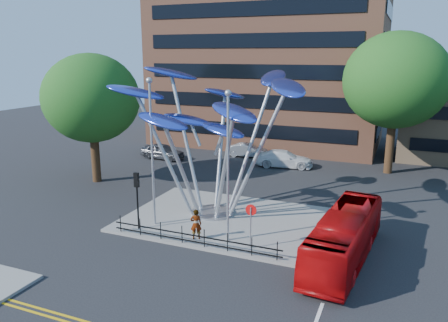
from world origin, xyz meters
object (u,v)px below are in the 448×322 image
at_px(no_entry_sign_island, 251,219).
at_px(street_lamp_left, 152,140).
at_px(street_lamp_right, 228,154).
at_px(parked_car_left, 162,151).
at_px(tree_right, 396,80).
at_px(red_bus, 344,237).
at_px(pedestrian, 196,224).
at_px(parked_car_mid, 247,150).
at_px(leaf_sculpture, 212,110).
at_px(traffic_light_island, 137,189).
at_px(parked_car_right, 284,159).
at_px(tree_left, 91,98).

bearing_deg(no_entry_sign_island, street_lamp_left, 171.39).
bearing_deg(street_lamp_left, street_lamp_right, -5.71).
xyz_separation_m(street_lamp_left, parked_car_left, (-8.53, 15.42, -4.59)).
bearing_deg(tree_right, red_bus, -93.90).
xyz_separation_m(tree_right, pedestrian, (-9.21, -19.50, -7.02)).
bearing_deg(parked_car_mid, red_bus, -153.78).
distance_m(tree_right, street_lamp_left, 22.49).
distance_m(street_lamp_left, red_bus, 11.95).
height_order(leaf_sculpture, street_lamp_right, leaf_sculpture).
bearing_deg(red_bus, no_entry_sign_island, -165.33).
relative_size(street_lamp_right, pedestrian, 4.80).
xyz_separation_m(street_lamp_right, red_bus, (6.23, 0.30, -3.82)).
relative_size(street_lamp_left, pedestrian, 5.09).
xyz_separation_m(street_lamp_left, parked_car_mid, (-1.00, 19.50, -4.68)).
height_order(leaf_sculpture, parked_car_mid, leaf_sculpture).
bearing_deg(street_lamp_left, parked_car_left, 118.95).
bearing_deg(pedestrian, traffic_light_island, -25.00).
bearing_deg(leaf_sculpture, parked_car_mid, 101.88).
height_order(traffic_light_island, parked_car_right, traffic_light_island).
relative_size(street_lamp_left, parked_car_mid, 2.14).
bearing_deg(pedestrian, parked_car_mid, -103.17).
bearing_deg(red_bus, parked_car_mid, 127.06).
distance_m(tree_left, parked_car_mid, 16.69).
xyz_separation_m(parked_car_left, parked_car_mid, (7.53, 4.08, -0.09)).
distance_m(street_lamp_left, no_entry_sign_island, 7.47).
relative_size(tree_left, leaf_sculpture, 0.81).
bearing_deg(leaf_sculpture, street_lamp_left, -127.40).
bearing_deg(leaf_sculpture, parked_car_left, 131.85).
bearing_deg(traffic_light_island, street_lamp_left, 63.43).
bearing_deg(tree_left, red_bus, -17.91).
distance_m(tree_right, parked_car_right, 11.67).
height_order(tree_left, street_lamp_left, tree_left).
xyz_separation_m(street_lamp_left, pedestrian, (3.29, -1.00, -4.34)).
xyz_separation_m(traffic_light_island, no_entry_sign_island, (7.00, 0.02, -0.80)).
distance_m(tree_right, pedestrian, 22.68).
distance_m(traffic_light_island, parked_car_mid, 20.60).
bearing_deg(parked_car_mid, leaf_sculpture, -173.72).
bearing_deg(parked_car_right, leaf_sculpture, 165.74).
relative_size(tree_left, parked_car_left, 2.28).
height_order(street_lamp_right, no_entry_sign_island, street_lamp_right).
relative_size(red_bus, parked_car_mid, 2.22).
xyz_separation_m(tree_left, red_bus, (20.73, -6.70, -5.52)).
xyz_separation_m(street_lamp_left, red_bus, (11.23, -0.20, -4.08)).
bearing_deg(tree_right, pedestrian, -115.28).
relative_size(traffic_light_island, pedestrian, 1.98).
xyz_separation_m(tree_left, parked_car_right, (13.00, 10.50, -6.03)).
bearing_deg(leaf_sculpture, parked_car_right, 85.58).
bearing_deg(parked_car_mid, no_entry_sign_island, -165.49).
height_order(street_lamp_right, parked_car_mid, street_lamp_right).
bearing_deg(parked_car_left, parked_car_mid, -56.06).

